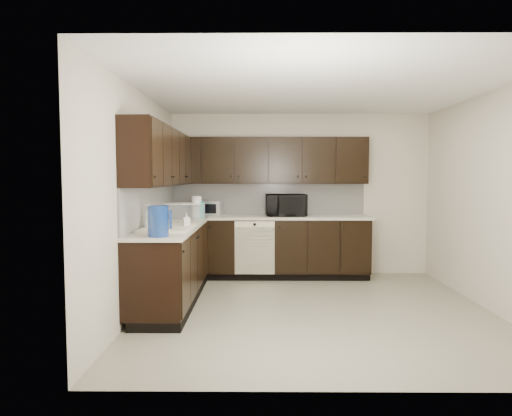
{
  "coord_description": "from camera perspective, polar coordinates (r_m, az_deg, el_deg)",
  "views": [
    {
      "loc": [
        -0.63,
        -5.15,
        1.54
      ],
      "look_at": [
        -0.67,
        0.6,
        1.13
      ],
      "focal_mm": 32.0,
      "sensor_mm": 36.0,
      "label": 1
    }
  ],
  "objects": [
    {
      "name": "lower_cabinets",
      "position": [
        6.37,
        -2.97,
        -6.15
      ],
      "size": [
        3.0,
        2.8,
        0.9
      ],
      "color": "black",
      "rests_on": "floor"
    },
    {
      "name": "wall_back",
      "position": [
        7.18,
        5.48,
        1.7
      ],
      "size": [
        4.0,
        0.02,
        2.5
      ],
      "primitive_type": "cube",
      "color": "#BFB6A3",
      "rests_on": "floor"
    },
    {
      "name": "sink",
      "position": [
        5.28,
        -11.05,
        -3.19
      ],
      "size": [
        0.54,
        0.82,
        0.42
      ],
      "color": "beige",
      "rests_on": "countertop"
    },
    {
      "name": "wall_left",
      "position": [
        5.34,
        -14.43,
        0.81
      ],
      "size": [
        0.02,
        4.0,
        2.5
      ],
      "primitive_type": "cube",
      "color": "#BFB6A3",
      "rests_on": "floor"
    },
    {
      "name": "wall_right",
      "position": [
        5.79,
        27.46,
        0.72
      ],
      "size": [
        0.02,
        4.0,
        2.5
      ],
      "primitive_type": "cube",
      "color": "#BFB6A3",
      "rests_on": "floor"
    },
    {
      "name": "upper_cabinets",
      "position": [
        6.38,
        -3.83,
        6.1
      ],
      "size": [
        3.0,
        2.8,
        0.7
      ],
      "color": "black",
      "rests_on": "wall_back"
    },
    {
      "name": "wall_front",
      "position": [
        3.23,
        11.71,
        -1.16
      ],
      "size": [
        4.0,
        0.02,
        2.5
      ],
      "primitive_type": "cube",
      "color": "#BFB6A3",
      "rests_on": "floor"
    },
    {
      "name": "teal_tumbler",
      "position": [
        6.57,
        -6.99,
        -0.23
      ],
      "size": [
        0.12,
        0.12,
        0.23
      ],
      "primitive_type": "cylinder",
      "rotation": [
        0.0,
        0.0,
        -0.15
      ],
      "color": "#0D9792",
      "rests_on": "countertop"
    },
    {
      "name": "countertop",
      "position": [
        6.3,
        -3.01,
        -1.61
      ],
      "size": [
        3.03,
        2.83,
        0.04
      ],
      "color": "beige",
      "rests_on": "lower_cabinets"
    },
    {
      "name": "soap_bottle_b",
      "position": [
        5.25,
        -13.24,
        -1.11
      ],
      "size": [
        0.13,
        0.13,
        0.27
      ],
      "primitive_type": "imported",
      "rotation": [
        0.0,
        0.0,
        -0.28
      ],
      "color": "gray",
      "rests_on": "countertop"
    },
    {
      "name": "floor",
      "position": [
        5.41,
        7.28,
        -12.52
      ],
      "size": [
        4.0,
        4.0,
        0.0
      ],
      "primitive_type": "plane",
      "color": "gray",
      "rests_on": "ground"
    },
    {
      "name": "microwave",
      "position": [
        6.84,
        3.76,
        0.37
      ],
      "size": [
        0.61,
        0.44,
        0.33
      ],
      "primitive_type": "imported",
      "rotation": [
        0.0,
        0.0,
        0.06
      ],
      "color": "black",
      "rests_on": "countertop"
    },
    {
      "name": "paper_towel_roll",
      "position": [
        6.58,
        -7.42,
        0.11
      ],
      "size": [
        0.15,
        0.15,
        0.31
      ],
      "primitive_type": "cylinder",
      "rotation": [
        0.0,
        0.0,
        -0.07
      ],
      "color": "silver",
      "rests_on": "countertop"
    },
    {
      "name": "storage_bin",
      "position": [
        6.61,
        -9.06,
        -0.32
      ],
      "size": [
        0.64,
        0.56,
        0.21
      ],
      "primitive_type": "cube",
      "rotation": [
        0.0,
        0.0,
        0.39
      ],
      "color": "silver",
      "rests_on": "countertop"
    },
    {
      "name": "soap_bottle_a",
      "position": [
        5.4,
        -8.69,
        -1.49
      ],
      "size": [
        0.1,
        0.1,
        0.17
      ],
      "primitive_type": "imported",
      "rotation": [
        0.0,
        0.0,
        0.35
      ],
      "color": "gray",
      "rests_on": "countertop"
    },
    {
      "name": "backsplash",
      "position": [
        6.5,
        -4.75,
        0.85
      ],
      "size": [
        3.0,
        2.8,
        0.48
      ],
      "color": "beige",
      "rests_on": "countertop"
    },
    {
      "name": "blue_pitcher",
      "position": [
        4.58,
        -12.13,
        -1.63
      ],
      "size": [
        0.2,
        0.2,
        0.31
      ],
      "primitive_type": "cylinder",
      "rotation": [
        0.0,
        0.0,
        -0.0
      ],
      "color": "navy",
      "rests_on": "countertop"
    },
    {
      "name": "dishwasher",
      "position": [
        6.63,
        -0.17,
        -4.57
      ],
      "size": [
        0.58,
        0.04,
        0.78
      ],
      "color": "beige",
      "rests_on": "lower_cabinets"
    },
    {
      "name": "ceiling",
      "position": [
        5.28,
        7.53,
        14.5
      ],
      "size": [
        4.0,
        4.0,
        0.0
      ],
      "primitive_type": "plane",
      "rotation": [
        3.14,
        0.0,
        0.0
      ],
      "color": "white",
      "rests_on": "wall_back"
    },
    {
      "name": "toaster_oven",
      "position": [
        6.98,
        -5.77,
        -0.01
      ],
      "size": [
        0.37,
        0.29,
        0.22
      ],
      "primitive_type": "cube",
      "rotation": [
        0.0,
        0.0,
        -0.1
      ],
      "color": "silver",
      "rests_on": "countertop"
    }
  ]
}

